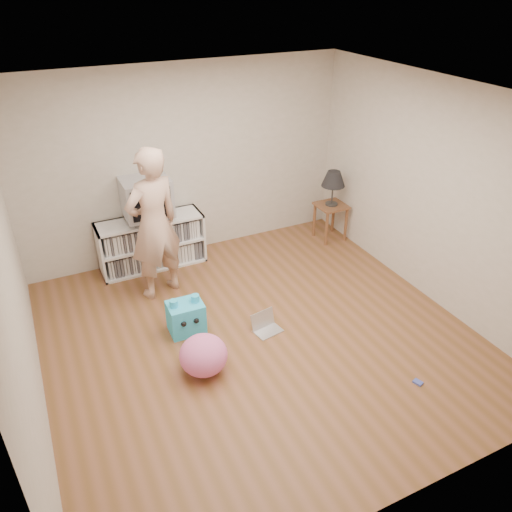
{
  "coord_description": "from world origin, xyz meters",
  "views": [
    {
      "loc": [
        -1.93,
        -3.92,
        3.57
      ],
      "look_at": [
        0.16,
        0.4,
        0.79
      ],
      "focal_mm": 35.0,
      "sensor_mm": 36.0,
      "label": 1
    }
  ],
  "objects": [
    {
      "name": "playing_cards",
      "position": [
        1.1,
        -1.33,
        0.01
      ],
      "size": [
        0.09,
        0.11,
        0.02
      ],
      "primitive_type": "cube",
      "rotation": [
        0.0,
        0.0,
        0.31
      ],
      "color": "#4655BA",
      "rests_on": "ground"
    },
    {
      "name": "ground",
      "position": [
        0.0,
        0.0,
        0.0
      ],
      "size": [
        4.5,
        4.5,
        0.0
      ],
      "primitive_type": "plane",
      "color": "brown",
      "rests_on": "ground"
    },
    {
      "name": "table_lamp",
      "position": [
        1.99,
        1.65,
        0.94
      ],
      "size": [
        0.34,
        0.34,
        0.52
      ],
      "color": "#333333",
      "rests_on": "side_table"
    },
    {
      "name": "media_unit",
      "position": [
        -0.63,
        2.04,
        0.35
      ],
      "size": [
        1.4,
        0.45,
        0.7
      ],
      "color": "white",
      "rests_on": "ground"
    },
    {
      "name": "crt_tv",
      "position": [
        -0.63,
        2.02,
        1.02
      ],
      "size": [
        0.6,
        0.53,
        0.5
      ],
      "color": "#A5A5AA",
      "rests_on": "dvd_deck"
    },
    {
      "name": "plush_blue",
      "position": [
        -0.69,
        0.45,
        0.19
      ],
      "size": [
        0.4,
        0.35,
        0.45
      ],
      "rotation": [
        0.0,
        0.0,
        -0.03
      ],
      "color": "#2DC4FF",
      "rests_on": "ground"
    },
    {
      "name": "dvd_deck",
      "position": [
        -0.63,
        2.02,
        0.73
      ],
      "size": [
        0.45,
        0.35,
        0.07
      ],
      "primitive_type": "cube",
      "color": "gray",
      "rests_on": "media_unit"
    },
    {
      "name": "laptop",
      "position": [
        0.12,
        0.08,
        0.06
      ],
      "size": [
        0.34,
        0.29,
        0.21
      ],
      "rotation": [
        0.0,
        0.0,
        0.18
      ],
      "color": "silver",
      "rests_on": "ground"
    },
    {
      "name": "ceiling",
      "position": [
        0.0,
        0.0,
        2.6
      ],
      "size": [
        4.5,
        4.5,
        0.01
      ],
      "primitive_type": "cube",
      "color": "white",
      "rests_on": "walls"
    },
    {
      "name": "side_table",
      "position": [
        1.99,
        1.65,
        0.42
      ],
      "size": [
        0.42,
        0.42,
        0.55
      ],
      "color": "brown",
      "rests_on": "ground"
    },
    {
      "name": "walls",
      "position": [
        0.0,
        0.0,
        1.3
      ],
      "size": [
        4.52,
        4.52,
        2.6
      ],
      "color": "#BAB3A3",
      "rests_on": "ground"
    },
    {
      "name": "plush_pink",
      "position": [
        -0.74,
        -0.25,
        0.21
      ],
      "size": [
        0.54,
        0.54,
        0.41
      ],
      "primitive_type": "ellipsoid",
      "rotation": [
        0.0,
        0.0,
        0.12
      ],
      "color": "pink",
      "rests_on": "ground"
    },
    {
      "name": "person",
      "position": [
        -0.73,
        1.34,
        0.95
      ],
      "size": [
        0.8,
        0.64,
        1.89
      ],
      "primitive_type": "imported",
      "rotation": [
        0.0,
        0.0,
        3.45
      ],
      "color": "#D4A990",
      "rests_on": "ground"
    }
  ]
}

